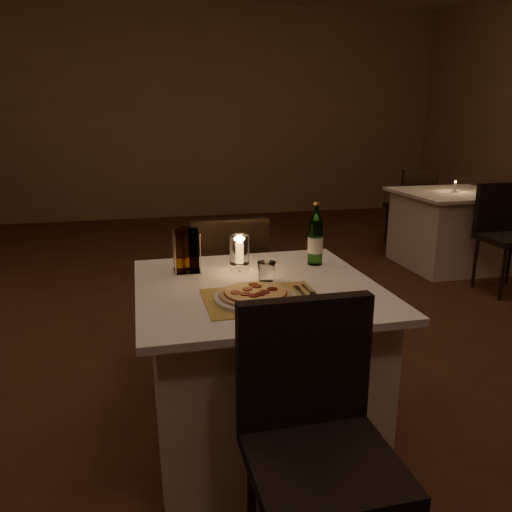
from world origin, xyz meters
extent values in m
cube|color=#492617|center=(0.00, 0.00, -0.01)|extent=(8.00, 10.00, 0.02)
cube|color=#876E4E|center=(0.00, 5.01, 1.50)|extent=(8.00, 0.02, 3.00)
cube|color=white|center=(-0.12, -0.52, 0.35)|extent=(0.88, 0.88, 0.71)
cube|color=white|center=(-0.12, -0.52, 0.72)|extent=(1.00, 1.00, 0.03)
cube|color=black|center=(-0.12, -1.32, 0.46)|extent=(0.42, 0.42, 0.05)
cube|color=black|center=(-0.12, -1.13, 0.69)|extent=(0.42, 0.05, 0.42)
cylinder|color=black|center=(-0.29, -1.15, 0.22)|extent=(0.03, 0.03, 0.44)
cylinder|color=black|center=(0.05, -1.15, 0.22)|extent=(0.03, 0.03, 0.44)
cube|color=black|center=(-0.12, 0.28, 0.46)|extent=(0.42, 0.42, 0.05)
cube|color=black|center=(-0.12, 0.10, 0.69)|extent=(0.42, 0.05, 0.42)
cylinder|color=black|center=(0.05, 0.45, 0.22)|extent=(0.03, 0.03, 0.44)
cylinder|color=black|center=(-0.29, 0.45, 0.22)|extent=(0.03, 0.03, 0.44)
cylinder|color=black|center=(0.05, 0.11, 0.22)|extent=(0.03, 0.03, 0.44)
cylinder|color=black|center=(-0.29, 0.11, 0.22)|extent=(0.03, 0.03, 0.44)
cube|color=gold|center=(-0.14, -0.70, 0.74)|extent=(0.45, 0.34, 0.00)
cylinder|color=white|center=(-0.17, -0.70, 0.75)|extent=(0.32, 0.32, 0.01)
cylinder|color=#D8B77F|center=(-0.17, -0.70, 0.76)|extent=(0.28, 0.28, 0.01)
cylinder|color=maroon|center=(-0.17, -0.70, 0.77)|extent=(0.24, 0.24, 0.00)
cylinder|color=#EACC7F|center=(-0.17, -0.70, 0.77)|extent=(0.24, 0.24, 0.00)
cylinder|color=maroon|center=(-0.10, -0.69, 0.78)|extent=(0.04, 0.04, 0.00)
cylinder|color=maroon|center=(-0.15, -0.64, 0.78)|extent=(0.04, 0.04, 0.00)
cylinder|color=maroon|center=(-0.16, -0.62, 0.78)|extent=(0.04, 0.04, 0.00)
cylinder|color=maroon|center=(-0.19, -0.67, 0.78)|extent=(0.04, 0.04, 0.00)
cylinder|color=maroon|center=(-0.25, -0.70, 0.78)|extent=(0.04, 0.04, 0.00)
cylinder|color=maroon|center=(-0.21, -0.72, 0.78)|extent=(0.04, 0.04, 0.00)
cylinder|color=maroon|center=(-0.19, -0.74, 0.78)|extent=(0.04, 0.04, 0.00)
cylinder|color=maroon|center=(-0.16, -0.73, 0.78)|extent=(0.04, 0.04, 0.00)
cylinder|color=maroon|center=(-0.14, -0.72, 0.78)|extent=(0.04, 0.04, 0.00)
cube|color=silver|center=(0.03, -0.70, 0.75)|extent=(0.01, 0.14, 0.00)
cube|color=silver|center=(0.03, -0.61, 0.75)|extent=(0.02, 0.05, 0.00)
cube|color=black|center=(0.06, -0.75, 0.75)|extent=(0.02, 0.10, 0.01)
cube|color=silver|center=(0.06, -0.64, 0.75)|extent=(0.01, 0.12, 0.00)
cylinder|color=#67AD5D|center=(0.22, -0.28, 0.84)|extent=(0.07, 0.07, 0.20)
cylinder|color=#67AD5D|center=(0.22, -0.28, 1.01)|extent=(0.02, 0.02, 0.04)
cylinder|color=gold|center=(0.22, -0.28, 1.03)|extent=(0.03, 0.03, 0.01)
cylinder|color=silver|center=(0.22, -0.28, 0.84)|extent=(0.07, 0.07, 0.08)
cylinder|color=white|center=(-0.15, -0.33, 0.74)|extent=(0.09, 0.09, 0.01)
cylinder|color=white|center=(-0.15, -0.33, 0.77)|extent=(0.02, 0.02, 0.03)
cylinder|color=white|center=(-0.15, -0.33, 0.85)|extent=(0.09, 0.09, 0.13)
cylinder|color=white|center=(-0.15, -0.33, 0.83)|extent=(0.02, 0.02, 0.09)
ellipsoid|color=orange|center=(-0.15, -0.33, 0.89)|extent=(0.02, 0.02, 0.02)
cube|color=white|center=(-0.38, -0.26, 0.74)|extent=(0.12, 0.12, 0.01)
cylinder|color=white|center=(-0.44, -0.32, 0.84)|extent=(0.01, 0.01, 0.18)
cylinder|color=white|center=(-0.33, -0.32, 0.84)|extent=(0.01, 0.01, 0.18)
cylinder|color=white|center=(-0.44, -0.21, 0.84)|extent=(0.01, 0.01, 0.18)
cylinder|color=white|center=(-0.33, -0.21, 0.84)|extent=(0.01, 0.01, 0.18)
cube|color=#BF8C33|center=(-0.41, -0.29, 0.85)|extent=(0.04, 0.04, 0.20)
cube|color=#3F1E14|center=(-0.35, -0.29, 0.85)|extent=(0.04, 0.04, 0.20)
cube|color=#BF8C33|center=(-0.38, -0.23, 0.85)|extent=(0.04, 0.04, 0.20)
cube|color=white|center=(2.38, 1.75, 0.35)|extent=(0.88, 0.88, 0.71)
cube|color=white|center=(2.38, 1.75, 0.72)|extent=(1.00, 1.00, 0.03)
cube|color=black|center=(2.38, 0.95, 0.46)|extent=(0.42, 0.42, 0.05)
cube|color=black|center=(2.38, 1.14, 0.69)|extent=(0.42, 0.05, 0.42)
cylinder|color=black|center=(2.21, 0.78, 0.22)|extent=(0.03, 0.03, 0.44)
cylinder|color=black|center=(2.21, 1.12, 0.22)|extent=(0.03, 0.03, 0.44)
cylinder|color=black|center=(2.55, 1.12, 0.22)|extent=(0.03, 0.03, 0.44)
cube|color=black|center=(2.38, 2.55, 0.46)|extent=(0.42, 0.42, 0.05)
cube|color=black|center=(2.38, 2.37, 0.69)|extent=(0.42, 0.05, 0.42)
cylinder|color=black|center=(2.55, 2.72, 0.22)|extent=(0.03, 0.03, 0.44)
cylinder|color=black|center=(2.21, 2.72, 0.22)|extent=(0.03, 0.03, 0.44)
cylinder|color=black|center=(2.55, 2.38, 0.22)|extent=(0.03, 0.03, 0.44)
cylinder|color=black|center=(2.21, 2.38, 0.22)|extent=(0.03, 0.03, 0.44)
cylinder|color=white|center=(2.38, 1.75, 0.79)|extent=(0.03, 0.03, 0.09)
ellipsoid|color=orange|center=(2.38, 1.75, 0.84)|extent=(0.01, 0.01, 0.02)
camera|label=1|loc=(-0.59, -2.45, 1.41)|focal=35.00mm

